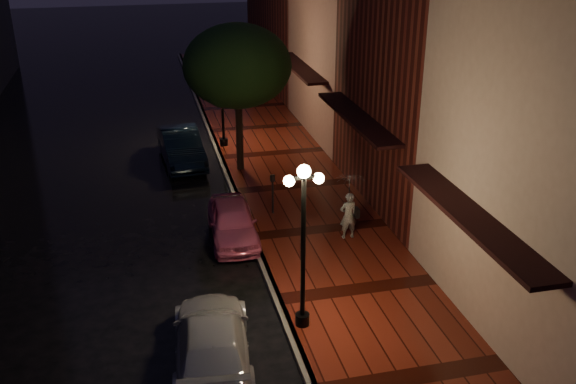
{
  "coord_description": "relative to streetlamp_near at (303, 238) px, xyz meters",
  "views": [
    {
      "loc": [
        -3.12,
        -18.05,
        9.67
      ],
      "look_at": [
        1.26,
        0.43,
        1.4
      ],
      "focal_mm": 40.0,
      "sensor_mm": 36.0,
      "label": 1
    }
  ],
  "objects": [
    {
      "name": "ground",
      "position": [
        -0.35,
        5.0,
        -2.6
      ],
      "size": [
        120.0,
        120.0,
        0.0
      ],
      "primitive_type": "plane",
      "color": "black",
      "rests_on": "ground"
    },
    {
      "name": "street_tree",
      "position": [
        0.26,
        10.99,
        1.64
      ],
      "size": [
        4.16,
        4.16,
        5.8
      ],
      "color": "black",
      "rests_on": "sidewalk"
    },
    {
      "name": "pink_car",
      "position": [
        -0.95,
        5.27,
        -1.99
      ],
      "size": [
        1.58,
        3.65,
        1.23
      ],
      "primitive_type": "imported",
      "rotation": [
        0.0,
        0.0,
        -0.04
      ],
      "color": "#D45781",
      "rests_on": "ground"
    },
    {
      "name": "navy_car",
      "position": [
        -1.98,
        12.58,
        -1.88
      ],
      "size": [
        1.84,
        4.47,
        1.44
      ],
      "primitive_type": "imported",
      "rotation": [
        0.0,
        0.0,
        0.07
      ],
      "color": "black",
      "rests_on": "ground"
    },
    {
      "name": "woman_with_umbrella",
      "position": [
        2.59,
        4.25,
        -1.02
      ],
      "size": [
        0.9,
        0.91,
        2.16
      ],
      "rotation": [
        0.0,
        0.0,
        3.21
      ],
      "color": "silver",
      "rests_on": "sidewalk"
    },
    {
      "name": "storefront_far",
      "position": [
        6.65,
        15.0,
        1.9
      ],
      "size": [
        5.0,
        8.0,
        9.0
      ],
      "primitive_type": "cube",
      "color": "#8C5951",
      "rests_on": "ground"
    },
    {
      "name": "parking_meter",
      "position": [
        0.65,
        6.59,
        -1.59
      ],
      "size": [
        0.15,
        0.13,
        1.42
      ],
      "rotation": [
        0.0,
        0.0,
        0.32
      ],
      "color": "black",
      "rests_on": "sidewalk"
    },
    {
      "name": "curb",
      "position": [
        -0.35,
        5.0,
        -2.53
      ],
      "size": [
        0.25,
        60.0,
        0.15
      ],
      "primitive_type": "cube",
      "color": "#595451",
      "rests_on": "ground"
    },
    {
      "name": "sidewalk",
      "position": [
        1.9,
        5.0,
        -2.53
      ],
      "size": [
        4.5,
        60.0,
        0.15
      ],
      "primitive_type": "cube",
      "color": "#47140C",
      "rests_on": "ground"
    },
    {
      "name": "silver_car",
      "position": [
        -2.37,
        -0.81,
        -1.97
      ],
      "size": [
        2.17,
        4.49,
        1.26
      ],
      "primitive_type": "imported",
      "rotation": [
        0.0,
        0.0,
        3.05
      ],
      "color": "#ABACB3",
      "rests_on": "ground"
    },
    {
      "name": "storefront_mid",
      "position": [
        6.65,
        7.0,
        2.9
      ],
      "size": [
        5.0,
        8.0,
        11.0
      ],
      "primitive_type": "cube",
      "color": "#511914",
      "rests_on": "ground"
    },
    {
      "name": "streetlamp_far",
      "position": [
        0.0,
        14.0,
        0.0
      ],
      "size": [
        0.96,
        0.36,
        4.31
      ],
      "color": "black",
      "rests_on": "sidewalk"
    },
    {
      "name": "streetlamp_near",
      "position": [
        0.0,
        0.0,
        0.0
      ],
      "size": [
        0.96,
        0.36,
        4.31
      ],
      "color": "black",
      "rests_on": "sidewalk"
    }
  ]
}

